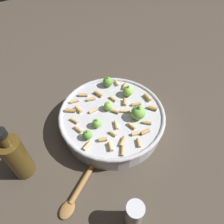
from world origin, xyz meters
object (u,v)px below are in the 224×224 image
Objects in this scene: pepper_shaker at (134,214)px; olive_oil_bottle at (16,157)px; wooden_spoon at (83,183)px; cooking_pan at (112,118)px.

pepper_shaker is 0.34m from olive_oil_bottle.
olive_oil_bottle is 0.20m from wooden_spoon.
pepper_shaker is (0.10, 0.29, 0.01)m from cooking_pan.
pepper_shaker reaches higher than wooden_spoon.
cooking_pan is at bearing -109.20° from pepper_shaker.
pepper_shaker is at bearing 116.30° from wooden_spoon.
cooking_pan is 1.73× the size of olive_oil_bottle.
olive_oil_bottle is (0.21, -0.27, 0.03)m from pepper_shaker.
wooden_spoon is (0.17, 0.14, -0.03)m from cooking_pan.
cooking_pan is 1.63× the size of wooden_spoon.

